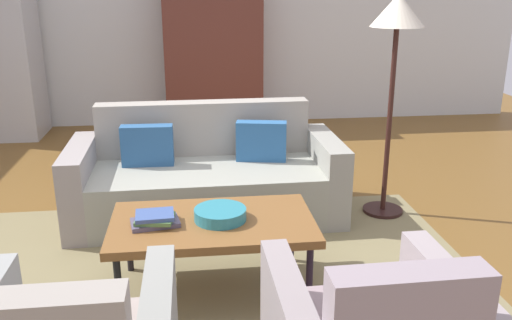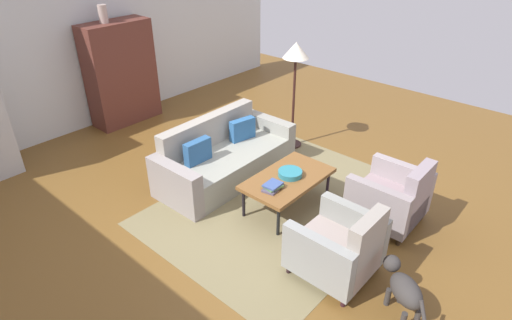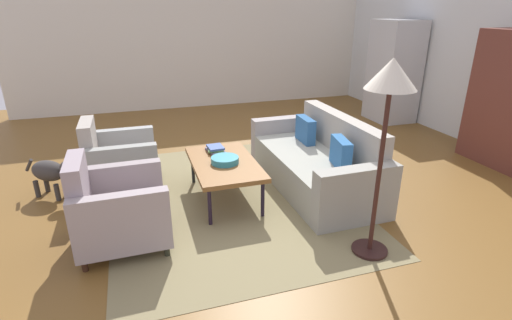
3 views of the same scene
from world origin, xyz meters
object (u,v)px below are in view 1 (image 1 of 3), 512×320
couch (206,179)px  cabinet (213,58)px  coffee_table (213,226)px  refrigerator (1,60)px  floor_lamp (396,32)px  fruit_bowl (220,214)px  book_stack (155,219)px

couch → cabinet: size_ratio=1.17×
coffee_table → refrigerator: 4.50m
refrigerator → floor_lamp: (3.73, -2.83, 0.52)m
couch → fruit_bowl: bearing=91.5°
coffee_table → cabinet: 3.97m
cabinet → refrigerator: (-2.50, -0.10, 0.03)m
refrigerator → book_stack: bearing=-62.9°
coffee_table → floor_lamp: (1.43, 1.00, 1.03)m
fruit_bowl → book_stack: 0.38m
couch → refrigerator: 3.56m
couch → refrigerator: (-2.30, 2.64, 0.64)m
book_stack → fruit_bowl: bearing=3.8°
couch → cabinet: cabinet is taller
fruit_bowl → cabinet: bearing=87.8°
couch → book_stack: 1.27m
coffee_table → fruit_bowl: 0.09m
coffee_table → cabinet: cabinet is taller
cabinet → floor_lamp: bearing=-67.3°
couch → refrigerator: size_ratio=1.14×
refrigerator → couch: bearing=-48.9°
floor_lamp → refrigerator: bearing=142.9°
book_stack → cabinet: size_ratio=0.17×
coffee_table → refrigerator: size_ratio=0.65×
fruit_bowl → couch: bearing=92.3°
fruit_bowl → book_stack: bearing=-176.2°
fruit_bowl → floor_lamp: bearing=36.1°
coffee_table → couch: bearing=90.1°
book_stack → couch: bearing=74.7°
couch → coffee_table: size_ratio=1.76×
couch → cabinet: bearing=-95.0°
couch → floor_lamp: 1.85m
couch → coffee_table: bearing=89.2°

